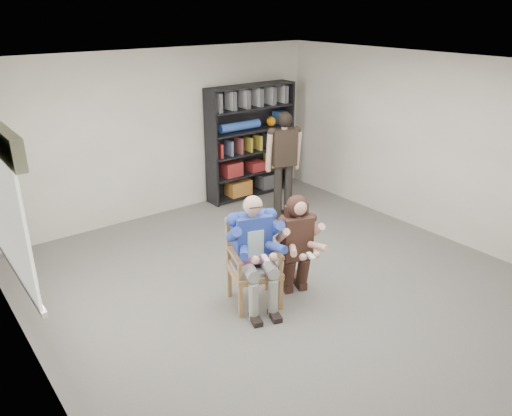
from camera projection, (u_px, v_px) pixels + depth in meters
room_shell at (300, 192)px, 5.85m from camera, size 6.00×7.00×2.80m
floor at (297, 294)px, 6.39m from camera, size 6.00×7.00×0.01m
window_left at (7, 205)px, 4.86m from camera, size 0.16×2.00×1.75m
armchair at (254, 264)px, 6.00m from camera, size 0.79×0.78×1.09m
seated_man at (254, 252)px, 5.94m from camera, size 0.84×1.00×1.42m
kneeling_woman at (297, 247)px, 6.20m from camera, size 0.79×1.00×1.30m
bookshelf at (251, 142)px, 9.36m from camera, size 1.80×0.38×2.10m
standing_man at (284, 167)px, 8.34m from camera, size 0.64×0.48×1.84m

